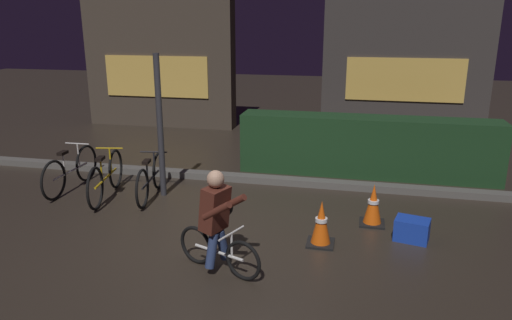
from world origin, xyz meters
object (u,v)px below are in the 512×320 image
parked_bike_center_left (151,178)px  cyclist (218,221)px  blue_crate (412,230)px  street_post (160,127)px  parked_bike_left_mid (106,177)px  traffic_cone_near (321,224)px  traffic_cone_far (373,205)px  parked_bike_leftmost (71,170)px

parked_bike_center_left → cyclist: cyclist is taller
blue_crate → cyclist: size_ratio=0.35×
street_post → parked_bike_left_mid: (-0.87, -0.32, -0.82)m
street_post → traffic_cone_near: (2.78, -1.30, -0.89)m
traffic_cone_far → street_post: bearing=172.1°
cyclist → street_post: bearing=148.0°
parked_bike_left_mid → traffic_cone_far: parked_bike_left_mid is taller
parked_bike_left_mid → street_post: bearing=-80.6°
parked_bike_left_mid → traffic_cone_near: 3.78m
parked_bike_left_mid → parked_bike_center_left: parked_bike_left_mid is taller
street_post → traffic_cone_near: street_post is taller
traffic_cone_far → blue_crate: 0.68m
street_post → traffic_cone_near: bearing=-25.1°
parked_bike_leftmost → parked_bike_left_mid: 0.82m
parked_bike_center_left → parked_bike_leftmost: bearing=79.6°
parked_bike_leftmost → cyclist: (3.32, -2.13, 0.28)m
traffic_cone_far → parked_bike_leftmost: bearing=175.8°
parked_bike_leftmost → traffic_cone_near: bearing=-106.1°
parked_bike_leftmost → traffic_cone_near: parked_bike_leftmost is taller
street_post → parked_bike_left_mid: street_post is taller
parked_bike_center_left → blue_crate: parked_bike_center_left is taller
parked_bike_left_mid → cyclist: bearing=-138.2°
street_post → cyclist: bearing=-53.5°
parked_bike_left_mid → blue_crate: 4.88m
traffic_cone_near → blue_crate: bearing=18.6°
parked_bike_left_mid → traffic_cone_near: size_ratio=2.78×
parked_bike_left_mid → blue_crate: bearing=-107.8°
cyclist → parked_bike_left_mid: bearing=164.3°
street_post → parked_bike_left_mid: size_ratio=1.39×
street_post → blue_crate: size_ratio=5.38×
parked_bike_center_left → street_post: bearing=-53.8°
traffic_cone_near → cyclist: bearing=-140.0°
street_post → parked_bike_leftmost: 1.86m
street_post → traffic_cone_far: street_post is taller
traffic_cone_far → cyclist: (-1.80, -1.76, 0.33)m
traffic_cone_near → parked_bike_leftmost: bearing=165.0°
street_post → parked_bike_center_left: street_post is taller
cyclist → blue_crate: bearing=51.7°
traffic_cone_near → traffic_cone_far: size_ratio=1.00×
parked_bike_leftmost → traffic_cone_near: (4.44, -1.19, -0.06)m
parked_bike_center_left → traffic_cone_far: 3.62m
parked_bike_left_mid → parked_bike_center_left: (0.72, 0.17, -0.03)m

